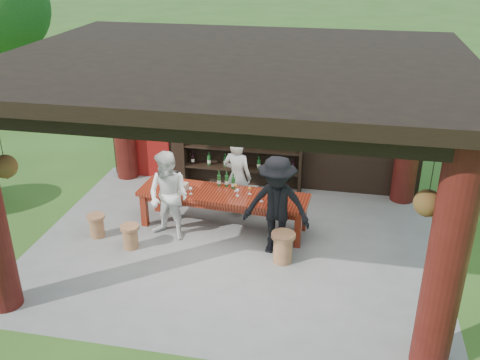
% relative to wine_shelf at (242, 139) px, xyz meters
% --- Properties ---
extents(ground, '(90.00, 90.00, 0.00)m').
position_rel_wine_shelf_xyz_m(ground, '(0.37, -2.45, -1.18)').
color(ground, '#2D5119').
rests_on(ground, ground).
extents(pavilion, '(7.50, 6.00, 3.60)m').
position_rel_wine_shelf_xyz_m(pavilion, '(0.35, -2.02, 0.95)').
color(pavilion, slate).
rests_on(pavilion, ground).
extents(wine_shelf, '(2.68, 0.41, 2.36)m').
position_rel_wine_shelf_xyz_m(wine_shelf, '(0.00, 0.00, 0.00)').
color(wine_shelf, black).
rests_on(wine_shelf, ground).
extents(tasting_table, '(3.33, 1.06, 0.75)m').
position_rel_wine_shelf_xyz_m(tasting_table, '(-0.01, -1.85, -0.55)').
color(tasting_table, '#5A140C').
rests_on(tasting_table, ground).
extents(stool_near_left, '(0.35, 0.35, 0.46)m').
position_rel_wine_shelf_xyz_m(stool_near_left, '(-1.51, -2.91, -0.94)').
color(stool_near_left, brown).
rests_on(stool_near_left, ground).
extents(stool_near_right, '(0.42, 0.42, 0.56)m').
position_rel_wine_shelf_xyz_m(stool_near_right, '(1.28, -2.81, -0.88)').
color(stool_near_right, brown).
rests_on(stool_near_right, ground).
extents(stool_far_left, '(0.34, 0.34, 0.45)m').
position_rel_wine_shelf_xyz_m(stool_far_left, '(-2.28, -2.65, -0.94)').
color(stool_far_left, brown).
rests_on(stool_far_left, ground).
extents(host, '(0.67, 0.51, 1.64)m').
position_rel_wine_shelf_xyz_m(host, '(0.14, -1.21, -0.36)').
color(host, beige).
rests_on(host, ground).
extents(guest_woman, '(0.99, 0.87, 1.72)m').
position_rel_wine_shelf_xyz_m(guest_woman, '(-0.91, -2.39, -0.32)').
color(guest_woman, white).
rests_on(guest_woman, ground).
extents(guest_man, '(1.24, 0.77, 1.85)m').
position_rel_wine_shelf_xyz_m(guest_man, '(1.11, -2.51, -0.26)').
color(guest_man, black).
rests_on(guest_man, ground).
extents(table_bottles, '(0.38, 0.15, 0.31)m').
position_rel_wine_shelf_xyz_m(table_bottles, '(-0.01, -1.55, -0.28)').
color(table_bottles, '#194C1E').
rests_on(table_bottles, tasting_table).
extents(table_glasses, '(1.78, 0.40, 0.15)m').
position_rel_wine_shelf_xyz_m(table_glasses, '(0.47, -1.89, -0.36)').
color(table_glasses, silver).
rests_on(table_glasses, tasting_table).
extents(napkin_basket, '(0.27, 0.20, 0.14)m').
position_rel_wine_shelf_xyz_m(napkin_basket, '(-0.84, -1.87, -0.36)').
color(napkin_basket, '#BF6672').
rests_on(napkin_basket, tasting_table).
extents(shrubs, '(14.96, 8.50, 1.36)m').
position_rel_wine_shelf_xyz_m(shrubs, '(2.78, -1.70, -0.63)').
color(shrubs, '#194C14').
rests_on(shrubs, ground).
extents(trees, '(20.54, 11.92, 4.80)m').
position_rel_wine_shelf_xyz_m(trees, '(4.29, -0.85, 2.19)').
color(trees, '#3F2819').
rests_on(trees, ground).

